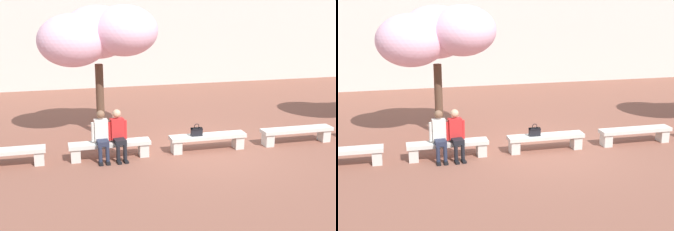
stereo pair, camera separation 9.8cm
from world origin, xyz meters
TOP-DOWN VIEW (x-y plane):
  - ground_plane at (0.00, 0.00)m, footprint 100.00×100.00m
  - stone_bench_west_end at (-5.32, 0.00)m, footprint 2.11×0.44m
  - stone_bench_near_west at (-2.66, 0.00)m, footprint 2.11×0.44m
  - stone_bench_center at (0.00, 0.00)m, footprint 2.11×0.44m
  - stone_bench_near_east at (2.66, 0.00)m, footprint 2.11×0.44m
  - person_seated_left at (-2.86, -0.05)m, footprint 0.51×0.69m
  - person_seated_right at (-2.44, -0.05)m, footprint 0.51×0.71m
  - handbag at (-0.33, -0.03)m, footprint 0.30×0.15m
  - cherry_tree_main at (-2.64, 2.00)m, footprint 3.41×2.20m

SIDE VIEW (x-z plane):
  - ground_plane at x=0.00m, z-range 0.00..0.00m
  - stone_bench_west_end at x=-5.32m, z-range 0.09..0.54m
  - stone_bench_near_west at x=-2.66m, z-range 0.09..0.54m
  - stone_bench_center at x=0.00m, z-range 0.09..0.54m
  - stone_bench_near_east at x=2.66m, z-range 0.09..0.54m
  - handbag at x=-0.33m, z-range 0.41..0.75m
  - person_seated_left at x=-2.86m, z-range 0.05..1.34m
  - person_seated_right at x=-2.44m, z-range 0.05..1.34m
  - cherry_tree_main at x=-2.64m, z-range 1.09..4.94m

